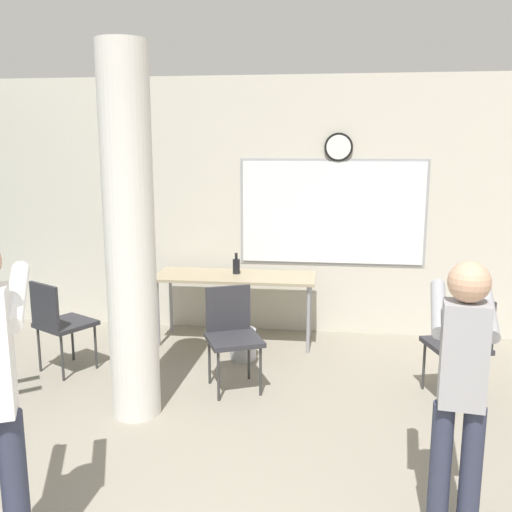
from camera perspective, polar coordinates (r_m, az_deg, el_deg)
name	(u,v)px	position (r m, az deg, el deg)	size (l,w,h in m)	color
wall_back	(259,207)	(6.35, 0.26, 4.97)	(8.00, 0.15, 2.80)	beige
support_pillar	(130,237)	(4.34, -12.51, 1.82)	(0.37, 0.37, 2.80)	silver
folding_table	(235,280)	(6.00, -2.07, -2.41)	(1.68, 0.61, 0.73)	tan
bottle_on_table	(236,266)	(6.04, -1.98, -0.98)	(0.08, 0.08, 0.22)	black
waste_bin	(243,344)	(5.67, -1.29, -8.79)	(0.25, 0.25, 0.30)	#B2B2B7
chair_mid_room	(461,341)	(4.96, 19.78, -8.04)	(0.55, 0.55, 0.87)	#2D2D33
chair_table_front	(232,330)	(4.94, -2.41, -7.43)	(0.58, 0.58, 0.87)	#2D2D33
chair_near_pillar	(59,319)	(5.53, -19.13, -6.02)	(0.60, 0.60, 0.87)	#2D2D33
person_playing_side	(461,380)	(3.16, 19.85, -11.59)	(0.39, 0.62, 1.52)	#2D3347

